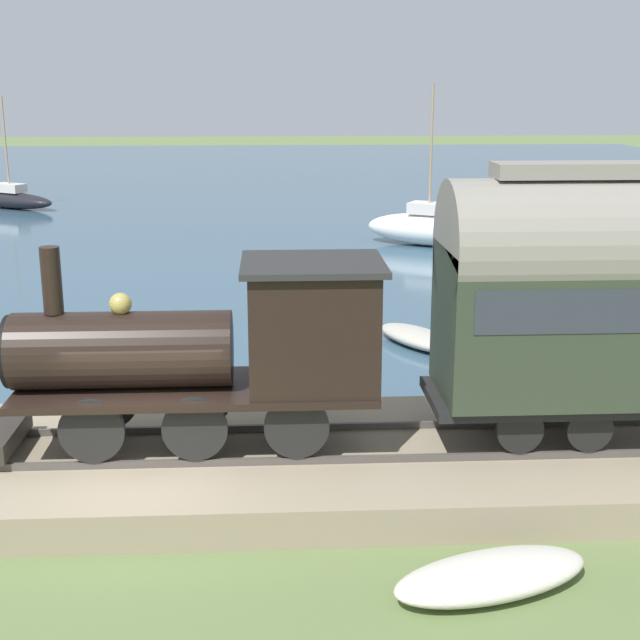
{
  "coord_description": "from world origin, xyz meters",
  "views": [
    {
      "loc": [
        -12.83,
        -2.04,
        6.51
      ],
      "look_at": [
        5.61,
        -3.04,
        1.57
      ],
      "focal_mm": 50.0,
      "sensor_mm": 36.0,
      "label": 1
    }
  ],
  "objects_px": {
    "sailboat_white": "(429,228)",
    "rowboat_far_out": "(40,349)",
    "sailboat_black": "(10,199)",
    "beached_dinghy": "(492,576)",
    "steam_locomotive": "(223,344)",
    "rowboat_near_shore": "(420,338)"
  },
  "relations": [
    {
      "from": "sailboat_white",
      "to": "rowboat_far_out",
      "type": "bearing_deg",
      "value": 170.45
    },
    {
      "from": "sailboat_black",
      "to": "rowboat_far_out",
      "type": "xyz_separation_m",
      "value": [
        -27.17,
        -8.21,
        -0.27
      ]
    },
    {
      "from": "rowboat_far_out",
      "to": "beached_dinghy",
      "type": "relative_size",
      "value": 0.92
    },
    {
      "from": "sailboat_white",
      "to": "beached_dinghy",
      "type": "xyz_separation_m",
      "value": [
        -25.61,
        3.59,
        -0.5
      ]
    },
    {
      "from": "rowboat_far_out",
      "to": "beached_dinghy",
      "type": "xyz_separation_m",
      "value": [
        -10.73,
        -8.52,
        -0.02
      ]
    },
    {
      "from": "rowboat_far_out",
      "to": "steam_locomotive",
      "type": "bearing_deg",
      "value": -86.71
    },
    {
      "from": "sailboat_black",
      "to": "beached_dinghy",
      "type": "bearing_deg",
      "value": -123.86
    },
    {
      "from": "steam_locomotive",
      "to": "beached_dinghy",
      "type": "distance_m",
      "value": 5.55
    },
    {
      "from": "steam_locomotive",
      "to": "sailboat_black",
      "type": "distance_m",
      "value": 36.8
    },
    {
      "from": "rowboat_far_out",
      "to": "rowboat_near_shore",
      "type": "bearing_deg",
      "value": -27.74
    },
    {
      "from": "steam_locomotive",
      "to": "rowboat_near_shore",
      "type": "relative_size",
      "value": 2.13
    },
    {
      "from": "rowboat_far_out",
      "to": "sailboat_black",
      "type": "bearing_deg",
      "value": 75.95
    },
    {
      "from": "sailboat_white",
      "to": "rowboat_far_out",
      "type": "height_order",
      "value": "sailboat_white"
    },
    {
      "from": "sailboat_black",
      "to": "sailboat_white",
      "type": "height_order",
      "value": "sailboat_white"
    },
    {
      "from": "sailboat_black",
      "to": "beached_dinghy",
      "type": "xyz_separation_m",
      "value": [
        -37.9,
        -16.73,
        -0.29
      ]
    },
    {
      "from": "sailboat_black",
      "to": "rowboat_near_shore",
      "type": "bearing_deg",
      "value": -114.24
    },
    {
      "from": "rowboat_near_shore",
      "to": "beached_dinghy",
      "type": "bearing_deg",
      "value": -125.52
    },
    {
      "from": "sailboat_white",
      "to": "sailboat_black",
      "type": "bearing_deg",
      "value": 88.4
    },
    {
      "from": "sailboat_black",
      "to": "sailboat_white",
      "type": "distance_m",
      "value": 23.75
    },
    {
      "from": "sailboat_black",
      "to": "rowboat_near_shore",
      "type": "height_order",
      "value": "sailboat_black"
    },
    {
      "from": "sailboat_black",
      "to": "rowboat_near_shore",
      "type": "xyz_separation_m",
      "value": [
        -26.66,
        -17.61,
        -0.28
      ]
    },
    {
      "from": "sailboat_white",
      "to": "rowboat_near_shore",
      "type": "height_order",
      "value": "sailboat_white"
    }
  ]
}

